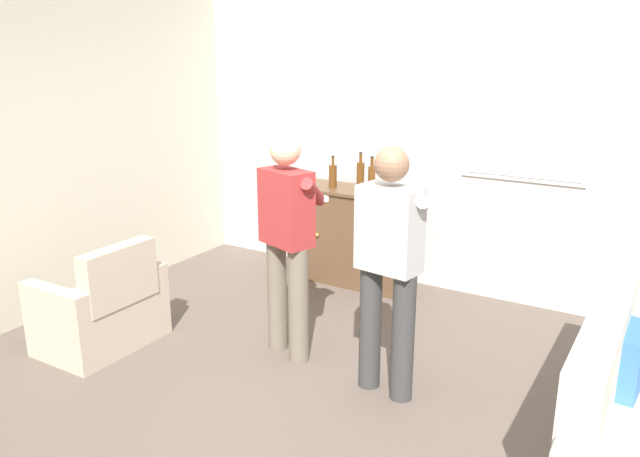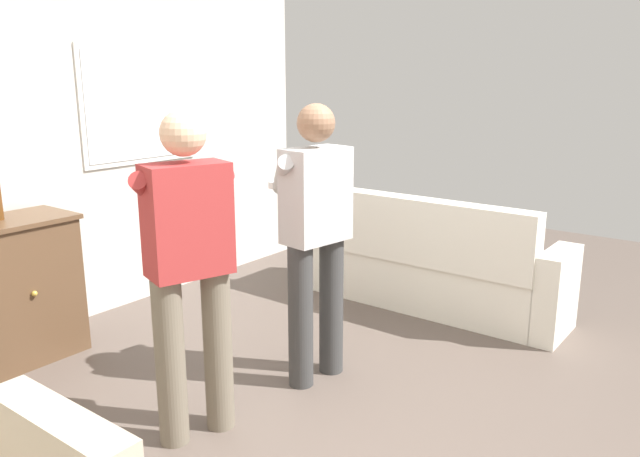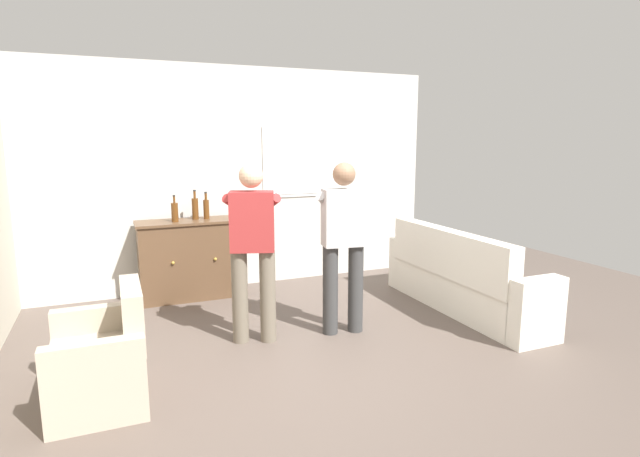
# 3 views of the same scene
# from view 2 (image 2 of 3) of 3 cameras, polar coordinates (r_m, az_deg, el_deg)

# --- Properties ---
(ground) EXTENTS (10.40, 10.40, 0.00)m
(ground) POSITION_cam_2_polar(r_m,az_deg,el_deg) (3.38, 2.86, -19.08)
(ground) COLOR brown
(wall_back_with_window) EXTENTS (5.20, 0.15, 2.80)m
(wall_back_with_window) POSITION_cam_2_polar(r_m,az_deg,el_deg) (4.87, -23.81, 7.69)
(wall_back_with_window) COLOR beige
(wall_back_with_window) RESTS_ON ground
(couch) EXTENTS (0.57, 2.30, 0.92)m
(couch) POSITION_cam_2_polar(r_m,az_deg,el_deg) (5.07, 9.11, -3.37)
(couch) COLOR silver
(couch) RESTS_ON ground
(person_standing_left) EXTENTS (0.53, 0.52, 1.68)m
(person_standing_left) POSITION_cam_2_polar(r_m,az_deg,el_deg) (3.14, -11.90, -3.04)
(person_standing_left) COLOR #6B6051
(person_standing_left) RESTS_ON ground
(person_standing_right) EXTENTS (0.55, 0.50, 1.68)m
(person_standing_right) POSITION_cam_2_polar(r_m,az_deg,el_deg) (3.67, -0.48, -0.25)
(person_standing_right) COLOR #383838
(person_standing_right) RESTS_ON ground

